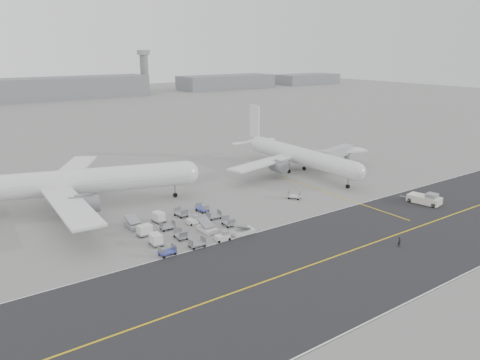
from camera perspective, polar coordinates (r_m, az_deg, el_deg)
ground at (r=88.67m, az=0.50°, el=-6.16°), size 700.00×700.00×0.00m
taxiway at (r=79.38m, az=11.24°, el=-9.23°), size 220.00×59.00×0.03m
horizon_buildings at (r=337.43m, az=-22.10°, el=9.10°), size 520.00×28.00×28.00m
control_tower at (r=363.56m, az=-11.58°, el=12.91°), size 7.00×7.00×31.25m
airliner_a at (r=105.73m, az=-19.98°, el=-0.28°), size 54.51×53.41×19.37m
airliner_b at (r=129.47m, az=7.03°, el=3.03°), size 47.00×47.56×16.40m
pushback_tug at (r=110.82m, az=21.64°, el=-2.17°), size 4.58×9.22×2.59m
jet_bridge at (r=134.76m, az=11.54°, el=3.15°), size 16.48×6.66×6.15m
gse_cluster at (r=89.01m, az=-6.39°, el=-6.18°), size 23.87×23.02×2.14m
stray_dolly at (r=107.40m, az=6.62°, el=-2.27°), size 2.96×3.30×1.73m
ground_crew_a at (r=86.08m, az=18.85°, el=-7.16°), size 0.63×0.43×1.70m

